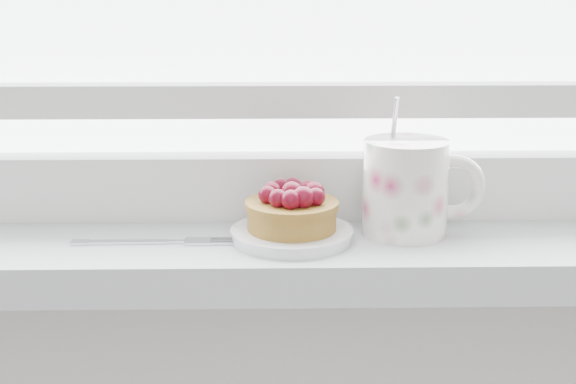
{
  "coord_description": "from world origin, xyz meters",
  "views": [
    {
      "loc": [
        -0.03,
        1.11,
        1.2
      ],
      "look_at": [
        -0.02,
        1.88,
        0.99
      ],
      "focal_mm": 50.0,
      "sensor_mm": 36.0,
      "label": 1
    }
  ],
  "objects_px": {
    "floral_mug": "(409,186)",
    "fork": "(154,242)",
    "raspberry_tart": "(292,209)",
    "saucer": "(292,235)"
  },
  "relations": [
    {
      "from": "raspberry_tart",
      "to": "floral_mug",
      "type": "height_order",
      "value": "floral_mug"
    },
    {
      "from": "saucer",
      "to": "fork",
      "type": "bearing_deg",
      "value": -177.56
    },
    {
      "from": "floral_mug",
      "to": "fork",
      "type": "xyz_separation_m",
      "value": [
        -0.26,
        -0.03,
        -0.05
      ]
    },
    {
      "from": "floral_mug",
      "to": "saucer",
      "type": "bearing_deg",
      "value": -170.27
    },
    {
      "from": "raspberry_tart",
      "to": "fork",
      "type": "xyz_separation_m",
      "value": [
        -0.14,
        -0.01,
        -0.03
      ]
    },
    {
      "from": "floral_mug",
      "to": "fork",
      "type": "height_order",
      "value": "floral_mug"
    },
    {
      "from": "raspberry_tart",
      "to": "saucer",
      "type": "bearing_deg",
      "value": 162.42
    },
    {
      "from": "raspberry_tart",
      "to": "fork",
      "type": "bearing_deg",
      "value": -177.6
    },
    {
      "from": "saucer",
      "to": "fork",
      "type": "distance_m",
      "value": 0.14
    },
    {
      "from": "saucer",
      "to": "fork",
      "type": "height_order",
      "value": "saucer"
    }
  ]
}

